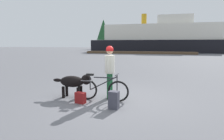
{
  "coord_description": "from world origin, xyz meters",
  "views": [
    {
      "loc": [
        1.37,
        -5.79,
        1.83
      ],
      "look_at": [
        -0.32,
        1.07,
        0.83
      ],
      "focal_mm": 29.82,
      "sensor_mm": 36.0,
      "label": 1
    }
  ],
  "objects": [
    {
      "name": "pine_tree_center",
      "position": [
        4.46,
        53.53,
        5.78
      ],
      "size": [
        4.04,
        4.04,
        8.98
      ],
      "color": "#4C331E",
      "rests_on": "ground_plane"
    },
    {
      "name": "handbag_pannier",
      "position": [
        -0.91,
        -0.62,
        0.17
      ],
      "size": [
        0.35,
        0.25,
        0.34
      ],
      "primitive_type": "cube",
      "rotation": [
        0.0,
        0.0,
        -0.24
      ],
      "color": "maroon",
      "rests_on": "ground_plane"
    },
    {
      "name": "dog",
      "position": [
        -1.34,
        -0.11,
        0.55
      ],
      "size": [
        1.39,
        0.45,
        0.81
      ],
      "color": "black",
      "rests_on": "ground_plane"
    },
    {
      "name": "dock_pier",
      "position": [
        -1.94,
        28.46,
        0.2
      ],
      "size": [
        19.63,
        2.03,
        0.4
      ],
      "primitive_type": "cube",
      "color": "brown",
      "rests_on": "ground_plane"
    },
    {
      "name": "pine_tree_far_left",
      "position": [
        -16.19,
        53.8,
        6.33
      ],
      "size": [
        4.35,
        4.35,
        9.63
      ],
      "color": "#4C331E",
      "rests_on": "ground_plane"
    },
    {
      "name": "ferry_boat",
      "position": [
        1.76,
        36.02,
        2.81
      ],
      "size": [
        28.34,
        8.3,
        8.15
      ],
      "color": "black",
      "rests_on": "ground_plane"
    },
    {
      "name": "backpack",
      "position": [
        0.21,
        -0.86,
        0.25
      ],
      "size": [
        0.3,
        0.24,
        0.51
      ],
      "primitive_type": "cube",
      "rotation": [
        0.0,
        0.0,
        -0.13
      ],
      "color": "#3F3F4C",
      "rests_on": "ground_plane"
    },
    {
      "name": "bicycle",
      "position": [
        -0.33,
        -0.21,
        0.37
      ],
      "size": [
        1.71,
        0.44,
        0.89
      ],
      "color": "black",
      "rests_on": "ground_plane"
    },
    {
      "name": "person_cyclist",
      "position": [
        -0.17,
        0.14,
        1.07
      ],
      "size": [
        0.32,
        0.53,
        1.76
      ],
      "color": "#19592D",
      "rests_on": "ground_plane"
    },
    {
      "name": "ground_plane",
      "position": [
        0.0,
        0.0,
        0.0
      ],
      "size": [
        160.0,
        160.0,
        0.0
      ],
      "primitive_type": "plane",
      "color": "slate"
    }
  ]
}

